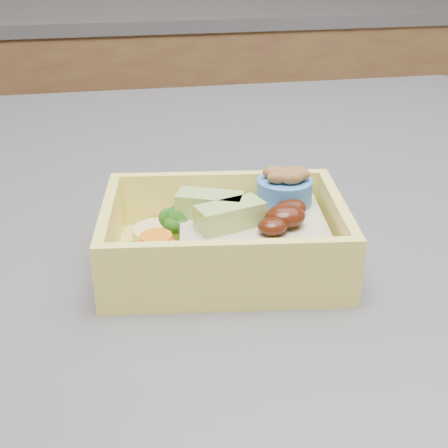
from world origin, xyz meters
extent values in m
cube|color=brown|center=(0.00, 1.20, 0.45)|extent=(3.20, 0.60, 0.90)
cube|color=#323237|center=(0.00, 1.20, 0.92)|extent=(3.20, 0.62, 0.03)
cube|color=#323237|center=(0.00, -0.10, 0.90)|extent=(1.24, 0.84, 0.04)
cube|color=#F5E765|center=(0.17, -0.20, 0.92)|extent=(0.18, 0.14, 0.01)
cube|color=#F5E765|center=(0.17, -0.14, 0.95)|extent=(0.17, 0.03, 0.04)
cube|color=#F5E765|center=(0.16, -0.25, 0.95)|extent=(0.17, 0.03, 0.04)
cube|color=#F5E765|center=(0.25, -0.21, 0.95)|extent=(0.02, 0.11, 0.04)
cube|color=#F5E765|center=(0.09, -0.19, 0.95)|extent=(0.02, 0.11, 0.04)
cube|color=gray|center=(0.19, -0.20, 0.94)|extent=(0.11, 0.11, 0.03)
ellipsoid|color=#371208|center=(0.21, -0.21, 0.96)|extent=(0.03, 0.03, 0.02)
ellipsoid|color=#371208|center=(0.22, -0.20, 0.96)|extent=(0.02, 0.02, 0.01)
ellipsoid|color=#371208|center=(0.20, -0.22, 0.96)|extent=(0.02, 0.02, 0.01)
cube|color=#A2C667|center=(0.17, -0.20, 0.96)|extent=(0.05, 0.03, 0.02)
cube|color=#A2C667|center=(0.16, -0.18, 0.96)|extent=(0.05, 0.04, 0.02)
cylinder|color=#81B360|center=(0.14, -0.18, 0.93)|extent=(0.01, 0.01, 0.01)
sphere|color=#246216|center=(0.14, -0.18, 0.95)|extent=(0.02, 0.02, 0.02)
sphere|color=#246216|center=(0.14, -0.18, 0.95)|extent=(0.01, 0.01, 0.01)
sphere|color=#246216|center=(0.13, -0.18, 0.95)|extent=(0.01, 0.01, 0.01)
sphere|color=#246216|center=(0.14, -0.19, 0.95)|extent=(0.01, 0.01, 0.01)
sphere|color=#246216|center=(0.13, -0.19, 0.95)|extent=(0.01, 0.01, 0.01)
sphere|color=#246216|center=(0.14, -0.17, 0.95)|extent=(0.01, 0.01, 0.01)
cylinder|color=yellow|center=(0.12, -0.22, 0.94)|extent=(0.04, 0.04, 0.02)
cylinder|color=orange|center=(0.12, -0.22, 0.95)|extent=(0.02, 0.02, 0.00)
cylinder|color=orange|center=(0.11, -0.22, 0.95)|extent=(0.02, 0.02, 0.00)
cylinder|color=orange|center=(0.12, -0.23, 0.95)|extent=(0.02, 0.02, 0.00)
cylinder|color=orange|center=(0.12, -0.21, 0.95)|extent=(0.02, 0.02, 0.00)
cylinder|color=#DEB680|center=(0.12, -0.16, 0.93)|extent=(0.04, 0.04, 0.01)
cylinder|color=#DEB680|center=(0.14, -0.17, 0.94)|extent=(0.04, 0.04, 0.01)
ellipsoid|color=silver|center=(0.15, -0.16, 0.94)|extent=(0.02, 0.02, 0.02)
ellipsoid|color=silver|center=(0.10, -0.20, 0.94)|extent=(0.02, 0.02, 0.02)
cylinder|color=#3C7ACF|center=(0.22, -0.17, 0.96)|extent=(0.04, 0.04, 0.02)
ellipsoid|color=brown|center=(0.22, -0.17, 0.98)|extent=(0.02, 0.01, 0.01)
ellipsoid|color=brown|center=(0.23, -0.17, 0.98)|extent=(0.02, 0.01, 0.01)
ellipsoid|color=brown|center=(0.21, -0.17, 0.98)|extent=(0.02, 0.01, 0.01)
ellipsoid|color=brown|center=(0.22, -0.18, 0.98)|extent=(0.02, 0.01, 0.01)
ellipsoid|color=brown|center=(0.21, -0.18, 0.98)|extent=(0.02, 0.01, 0.01)
ellipsoid|color=brown|center=(0.23, -0.18, 0.98)|extent=(0.02, 0.01, 0.01)
camera|label=1|loc=(0.09, -0.58, 1.15)|focal=50.00mm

